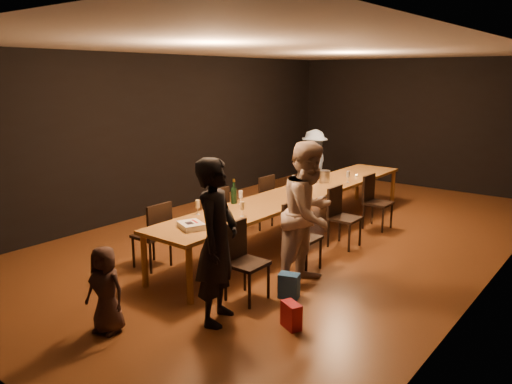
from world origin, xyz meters
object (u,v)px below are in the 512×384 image
Objects in this scene: woman_birthday at (217,242)px; ice_bucket at (325,176)px; chair_right_2 at (345,218)px; chair_left_3 at (296,189)px; woman_tan at (309,214)px; child at (105,290)px; chair_right_0 at (247,262)px; birthday_cake at (191,225)px; chair_left_0 at (151,235)px; man_blue at (314,165)px; chair_left_1 at (211,216)px; plate_stack at (214,214)px; table at (299,195)px; chair_right_1 at (303,237)px; chair_left_2 at (258,201)px; champagne_bottle at (234,191)px; chair_right_3 at (378,202)px.

ice_bucket is (-0.99, 3.92, -0.04)m from woman_birthday.
chair_left_3 is at bearing -125.22° from chair_right_2.
woman_tan is 1.98× the size of child.
child is at bearing -24.24° from chair_right_0.
woman_tan is at bearing 160.84° from chair_right_0.
chair_right_2 is 2.65m from birthday_cake.
woman_birthday reaches higher than chair_left_0.
chair_left_0 is 2.22m from woman_tan.
man_blue is at bearing 88.13° from child.
man_blue is (-0.30, 3.54, 0.28)m from chair_left_1.
chair_right_2 reaches higher than plate_stack.
chair_left_1 is at bearing -125.22° from chair_right_0.
chair_right_0 reaches higher than table.
plate_stack is at bearing -50.69° from chair_right_1.
chair_right_0 is 3.98m from chair_left_3.
chair_right_1 is 2.08m from chair_left_2.
chair_left_1 is 1.00× the size of chair_left_2.
plate_stack is 0.87× the size of ice_bucket.
chair_right_1 is 2.94m from chair_left_3.
woman_tan is 4.51m from man_blue.
chair_left_2 is 1.00× the size of child.
ice_bucket is at bearing 94.00° from table.
chair_right_1 is 2.77m from child.
chair_right_2 is 0.52× the size of woman_birthday.
birthday_cake is 1.34m from champagne_bottle.
man_blue is at bearing 7.32° from chair_left_2.
table is 1.49m from chair_right_1.
chair_left_3 is 0.92m from ice_bucket.
chair_left_0 is 3.44m from ice_bucket.
woman_birthday is 1.47m from woman_tan.
man_blue reaches higher than chair_right_1.
chair_left_0 is (-1.70, -1.20, 0.00)m from chair_right_1.
chair_left_2 is at bearing -8.28° from man_blue.
woman_tan reaches higher than chair_right_3.
chair_right_0 reaches higher than birthday_cake.
chair_right_3 and chair_left_3 have the same top height.
chair_left_0 is at bearing -11.98° from man_blue.
ice_bucket is at bearing -164.62° from chair_right_0.
plate_stack is (1.07, -4.29, 0.06)m from man_blue.
chair_left_3 is (-1.70, 1.20, 0.00)m from chair_right_2.
chair_left_0 is at bearing -180.00° from chair_left_3.
champagne_bottle is (-0.27, 0.73, 0.13)m from plate_stack.
chair_right_2 is 3.94m from child.
chair_right_1 is at bearing 13.89° from man_blue.
plate_stack is at bearing 83.66° from child.
chair_right_2 is 2.29× the size of birthday_cake.
chair_right_2 is at bearing 64.70° from plate_stack.
ice_bucket is at bearing -73.25° from chair_right_3.
ice_bucket is at bearing -8.05° from woman_birthday.
chair_left_2 is 1.27m from ice_bucket.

